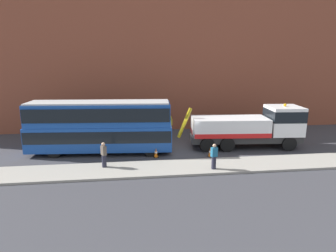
{
  "coord_description": "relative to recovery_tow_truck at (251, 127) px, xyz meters",
  "views": [
    {
      "loc": [
        -3.8,
        -22.23,
        7.25
      ],
      "look_at": [
        -1.06,
        -0.08,
        2.0
      ],
      "focal_mm": 30.82,
      "sensor_mm": 36.0,
      "label": 1
    }
  ],
  "objects": [
    {
      "name": "ground_plane",
      "position": [
        -5.83,
        0.12,
        -1.76
      ],
      "size": [
        120.0,
        120.0,
        0.0
      ],
      "primitive_type": "plane",
      "color": "#38383D"
    },
    {
      "name": "building_facade",
      "position": [
        -5.83,
        7.52,
        6.31
      ],
      "size": [
        60.0,
        1.5,
        16.0
      ],
      "color": "brown",
      "rests_on": "ground_plane"
    },
    {
      "name": "traffic_cone_midway",
      "position": [
        -3.91,
        -1.97,
        -1.42
      ],
      "size": [
        0.36,
        0.36,
        0.72
      ],
      "color": "orange",
      "rests_on": "ground_plane"
    },
    {
      "name": "pedestrian_onlooker",
      "position": [
        -11.63,
        -3.54,
        -0.77
      ],
      "size": [
        0.43,
        0.48,
        1.71
      ],
      "rotation": [
        0.0,
        0.0,
        0.55
      ],
      "color": "#232333",
      "rests_on": "near_kerb"
    },
    {
      "name": "near_kerb",
      "position": [
        -5.83,
        -4.08,
        -1.68
      ],
      "size": [
        60.0,
        2.8,
        0.15
      ],
      "primitive_type": "cube",
      "color": "gray",
      "rests_on": "ground_plane"
    },
    {
      "name": "pedestrian_bystander",
      "position": [
        -4.45,
        -4.76,
        -0.77
      ],
      "size": [
        0.46,
        0.37,
        1.71
      ],
      "rotation": [
        0.0,
        0.0,
        1.85
      ],
      "color": "#232333",
      "rests_on": "near_kerb"
    },
    {
      "name": "traffic_cone_near_bus",
      "position": [
        -8.0,
        -1.63,
        -1.42
      ],
      "size": [
        0.36,
        0.36,
        0.72
      ],
      "color": "orange",
      "rests_on": "ground_plane"
    },
    {
      "name": "double_decker_bus",
      "position": [
        -12.18,
        0.04,
        0.47
      ],
      "size": [
        11.17,
        3.39,
        4.06
      ],
      "rotation": [
        0.0,
        0.0,
        -0.08
      ],
      "color": "#19479E",
      "rests_on": "ground_plane"
    },
    {
      "name": "recovery_tow_truck",
      "position": [
        0.0,
        0.0,
        0.0
      ],
      "size": [
        10.22,
        3.32,
        3.67
      ],
      "rotation": [
        0.0,
        0.0,
        -0.08
      ],
      "color": "#2D2D2D",
      "rests_on": "ground_plane"
    }
  ]
}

